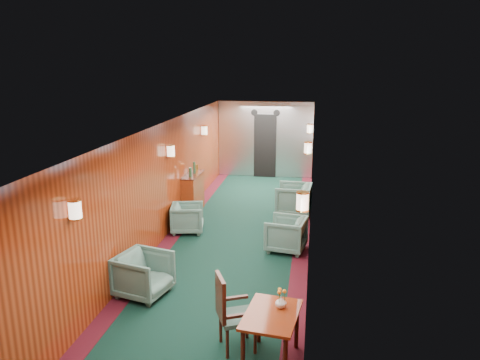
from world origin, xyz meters
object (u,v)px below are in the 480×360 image
at_px(side_chair, 230,310).
at_px(armchair_right_far, 293,199).
at_px(armchair_left_far, 187,218).
at_px(armchair_right_near, 286,234).
at_px(dining_table, 271,321).
at_px(armchair_left_near, 144,275).
at_px(credenza, 193,193).

height_order(side_chair, armchair_right_far, side_chair).
height_order(armchair_left_far, armchair_right_near, armchair_right_near).
xyz_separation_m(dining_table, armchair_right_near, (-0.05, 3.55, -0.22)).
height_order(dining_table, armchair_right_far, armchair_right_far).
distance_m(side_chair, armchair_left_near, 2.01).
bearing_deg(armchair_right_near, side_chair, 1.59).
relative_size(side_chair, armchair_left_far, 1.50).
bearing_deg(armchair_left_near, side_chair, -112.48).
height_order(dining_table, credenza, credenza).
height_order(armchair_left_far, armchair_right_far, armchair_right_far).
bearing_deg(armchair_left_near, armchair_left_far, 15.93).
xyz_separation_m(armchair_left_near, armchair_left_far, (-0.07, 2.86, -0.04)).
height_order(dining_table, armchair_right_near, armchair_right_near).
height_order(side_chair, armchair_right_near, side_chair).
height_order(credenza, armchair_right_far, credenza).
bearing_deg(armchair_left_near, armchair_right_near, -29.62).
distance_m(credenza, armchair_right_far, 2.44).
relative_size(credenza, armchair_right_far, 1.49).
distance_m(dining_table, armchair_left_far, 4.80).
distance_m(armchair_left_far, armchair_right_far, 2.70).
distance_m(credenza, armchair_right_near, 3.15).
bearing_deg(side_chair, armchair_right_near, 56.94).
relative_size(credenza, armchair_right_near, 1.68).
xyz_separation_m(side_chair, armchair_left_near, (-1.60, 1.20, -0.21)).
bearing_deg(armchair_left_far, armchair_right_near, -119.11).
height_order(dining_table, armchair_left_far, dining_table).
bearing_deg(credenza, armchair_right_near, -40.46).
height_order(credenza, armchair_left_far, credenza).
height_order(armchair_left_near, armchair_right_near, armchair_left_near).
distance_m(side_chair, armchair_right_near, 3.41).
xyz_separation_m(side_chair, credenza, (-1.90, 5.40, -0.07)).
distance_m(dining_table, armchair_right_far, 5.82).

